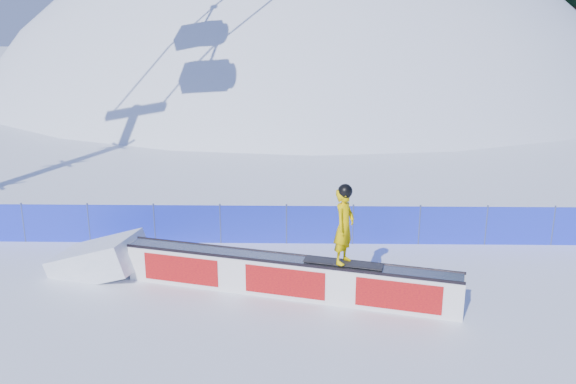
{
  "coord_description": "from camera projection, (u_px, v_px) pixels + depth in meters",
  "views": [
    {
      "loc": [
        -0.65,
        -13.68,
        7.27
      ],
      "look_at": [
        -0.94,
        3.43,
        1.97
      ],
      "focal_mm": 40.0,
      "sensor_mm": 36.0,
      "label": 1
    }
  ],
  "objects": [
    {
      "name": "snow_ramp",
      "position": [
        100.0,
        271.0,
        17.54
      ],
      "size": [
        2.78,
        2.12,
        1.54
      ],
      "primitive_type": null,
      "rotation": [
        0.0,
        -0.31,
        -0.26
      ],
      "color": "white",
      "rests_on": "ground"
    },
    {
      "name": "rail_box",
      "position": [
        288.0,
        277.0,
        16.01
      ],
      "size": [
        8.42,
        2.75,
        1.03
      ],
      "rotation": [
        0.0,
        0.0,
        -0.26
      ],
      "color": "white",
      "rests_on": "ground"
    },
    {
      "name": "snowboarder",
      "position": [
        344.0,
        225.0,
        15.2
      ],
      "size": [
        1.95,
        0.82,
        2.01
      ],
      "rotation": [
        0.0,
        0.0,
        1.07
      ],
      "color": "black",
      "rests_on": "rail_box"
    },
    {
      "name": "safety_fence",
      "position": [
        320.0,
        225.0,
        19.32
      ],
      "size": [
        22.05,
        0.05,
        1.3
      ],
      "color": "#1E31D5",
      "rests_on": "ground"
    },
    {
      "name": "ground",
      "position": [
        325.0,
        314.0,
        15.2
      ],
      "size": [
        160.0,
        160.0,
        0.0
      ],
      "primitive_type": "plane",
      "color": "white",
      "rests_on": "ground"
    },
    {
      "name": "snow_hill",
      "position": [
        305.0,
        273.0,
        60.64
      ],
      "size": [
        64.0,
        64.0,
        64.0
      ],
      "color": "silver",
      "rests_on": "ground"
    }
  ]
}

